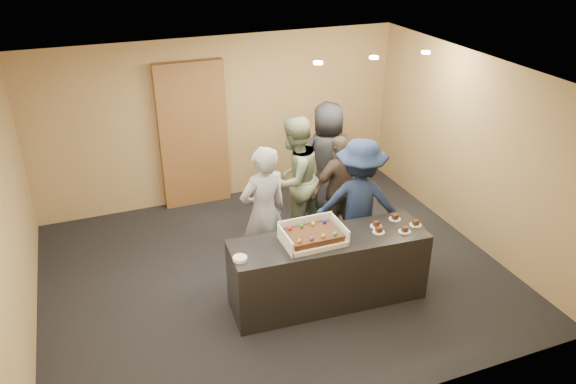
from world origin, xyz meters
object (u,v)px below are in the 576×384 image
object	(u,v)px
cake_box	(312,237)
person_navy_man	(359,204)
sheet_cake	(313,235)
storage_cabinet	(193,136)
person_sage_man	(294,179)
person_brown_extra	(340,188)
serving_counter	(328,270)
plate_stack	(240,259)
person_server_grey	(264,213)
person_dark_suit	(328,159)

from	to	relation	value
cake_box	person_navy_man	world-z (taller)	person_navy_man
sheet_cake	person_navy_man	bearing A→B (deg)	34.16
cake_box	person_navy_man	distance (m)	1.14
storage_cabinet	cake_box	world-z (taller)	storage_cabinet
sheet_cake	person_sage_man	bearing A→B (deg)	75.93
person_sage_man	person_brown_extra	xyz separation A→B (m)	(0.61, -0.25, -0.13)
cake_box	person_brown_extra	distance (m)	1.67
storage_cabinet	person_navy_man	bearing A→B (deg)	-57.30
serving_counter	plate_stack	xyz separation A→B (m)	(-1.13, -0.06, 0.47)
cake_box	sheet_cake	xyz separation A→B (m)	(-0.00, -0.03, 0.05)
plate_stack	person_sage_man	xyz separation A→B (m)	(1.32, 1.66, 0.01)
person_sage_man	storage_cabinet	bearing A→B (deg)	-85.11
cake_box	person_server_grey	size ratio (longest dim) A/B	0.39
cake_box	plate_stack	size ratio (longest dim) A/B	4.44
storage_cabinet	person_sage_man	distance (m)	1.95
serving_counter	person_server_grey	bearing A→B (deg)	125.97
person_sage_man	person_dark_suit	size ratio (longest dim) A/B	1.02
storage_cabinet	person_dark_suit	world-z (taller)	storage_cabinet
person_server_grey	sheet_cake	bearing A→B (deg)	99.87
sheet_cake	person_dark_suit	world-z (taller)	person_dark_suit
serving_counter	sheet_cake	size ratio (longest dim) A/B	3.89
storage_cabinet	person_brown_extra	size ratio (longest dim) A/B	1.48
cake_box	plate_stack	distance (m)	0.92
person_sage_man	plate_stack	bearing A→B (deg)	22.29
serving_counter	storage_cabinet	xyz separation A→B (m)	(-0.90, 3.21, 0.74)
storage_cabinet	cake_box	distance (m)	3.26
storage_cabinet	person_sage_man	xyz separation A→B (m)	(1.09, -1.60, -0.25)
plate_stack	person_navy_man	distance (m)	2.00
person_server_grey	person_brown_extra	distance (m)	1.43
serving_counter	cake_box	xyz separation A→B (m)	(-0.21, 0.03, 0.50)
person_dark_suit	sheet_cake	bearing A→B (deg)	66.31
person_server_grey	person_dark_suit	world-z (taller)	person_server_grey
plate_stack	serving_counter	bearing A→B (deg)	2.86
sheet_cake	person_navy_man	xyz separation A→B (m)	(0.96, 0.65, -0.09)
cake_box	person_server_grey	bearing A→B (deg)	111.50
person_sage_man	person_brown_extra	distance (m)	0.68
person_sage_man	serving_counter	bearing A→B (deg)	54.00
person_sage_man	person_server_grey	bearing A→B (deg)	17.01
person_navy_man	storage_cabinet	bearing A→B (deg)	-29.24
person_server_grey	person_sage_man	world-z (taller)	person_sage_man
plate_stack	person_dark_suit	size ratio (longest dim) A/B	0.09
serving_counter	person_sage_man	size ratio (longest dim) A/B	1.29
person_navy_man	person_dark_suit	distance (m)	1.49
person_navy_man	person_sage_man	bearing A→B (deg)	-31.90
serving_counter	person_server_grey	distance (m)	1.11
person_server_grey	person_sage_man	bearing A→B (deg)	-144.64
sheet_cake	person_brown_extra	xyz separation A→B (m)	(1.02, 1.35, -0.20)
sheet_cake	person_server_grey	world-z (taller)	person_server_grey
person_sage_man	person_brown_extra	world-z (taller)	person_sage_man
person_navy_man	person_dark_suit	xyz separation A→B (m)	(0.22, 1.48, 0.01)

